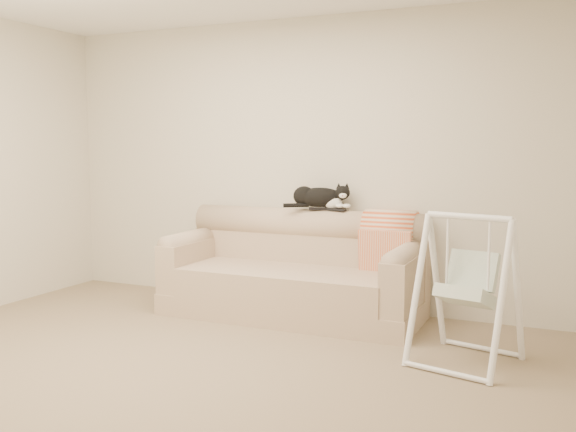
% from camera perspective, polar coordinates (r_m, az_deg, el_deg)
% --- Properties ---
extents(ground_plane, '(5.00, 5.00, 0.00)m').
position_cam_1_polar(ground_plane, '(4.34, -9.15, -13.47)').
color(ground_plane, '#7A644C').
rests_on(ground_plane, ground).
extents(room_shell, '(5.04, 4.04, 2.60)m').
position_cam_1_polar(room_shell, '(4.08, -9.52, 7.14)').
color(room_shell, beige).
rests_on(room_shell, ground).
extents(sofa, '(2.20, 0.93, 0.90)m').
position_cam_1_polar(sofa, '(5.58, 0.65, -5.19)').
color(sofa, tan).
rests_on(sofa, ground).
extents(remote_a, '(0.19, 0.11, 0.03)m').
position_cam_1_polar(remote_a, '(5.65, 2.78, 0.68)').
color(remote_a, black).
rests_on(remote_a, sofa).
extents(remote_b, '(0.18, 0.08, 0.02)m').
position_cam_1_polar(remote_b, '(5.59, 4.36, 0.58)').
color(remote_b, black).
rests_on(remote_b, sofa).
extents(tuxedo_cat, '(0.58, 0.35, 0.23)m').
position_cam_1_polar(tuxedo_cat, '(5.66, 2.84, 1.68)').
color(tuxedo_cat, black).
rests_on(tuxedo_cat, sofa).
extents(throw_blanket, '(0.44, 0.38, 0.58)m').
position_cam_1_polar(throw_blanket, '(5.48, 9.04, -1.52)').
color(throw_blanket, '#D84D20').
rests_on(throw_blanket, sofa).
extents(baby_swing, '(0.75, 0.79, 1.02)m').
position_cam_1_polar(baby_swing, '(4.48, 15.64, -6.25)').
color(baby_swing, white).
rests_on(baby_swing, ground).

